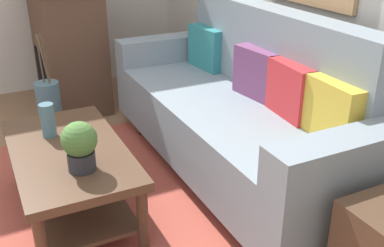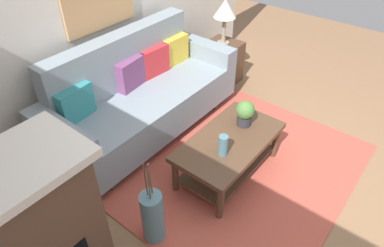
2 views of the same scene
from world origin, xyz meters
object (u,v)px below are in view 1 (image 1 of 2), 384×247
Objects in this scene: throw_pillow_teal at (207,48)px; tabletop_vase at (48,120)px; couch at (239,112)px; floor_vase at (50,114)px; throw_pillow_plum at (257,73)px; potted_plant_tabletop at (80,145)px; throw_pillow_mustard at (333,111)px; coffee_table at (70,166)px; fireplace at (68,42)px; throw_pillow_crimson at (291,90)px.

tabletop_vase is at bearing -68.52° from throw_pillow_teal.
floor_vase is at bearing -132.00° from couch.
throw_pillow_plum is 1.33m from tabletop_vase.
couch is at bearing 104.53° from potted_plant_tabletop.
potted_plant_tabletop is (0.29, -1.24, -0.11)m from throw_pillow_plum.
throw_pillow_mustard reaches higher than tabletop_vase.
potted_plant_tabletop is 1.29m from floor_vase.
floor_vase is (-0.26, -1.19, -0.43)m from throw_pillow_teal.
throw_pillow_teal is 1.49m from coffee_table.
throw_pillow_plum is (0.00, 0.13, 0.25)m from couch.
throw_pillow_plum is 1.00× the size of throw_pillow_mustard.
fireplace is 2.33× the size of floor_vase.
coffee_table is at bearing -176.09° from potted_plant_tabletop.
coffee_table is at bearing 15.98° from tabletop_vase.
couch is 6.24× the size of throw_pillow_crimson.
throw_pillow_teal is 1.05m from throw_pillow_crimson.
couch reaches higher than coffee_table.
potted_plant_tabletop reaches higher than tabletop_vase.
potted_plant_tabletop is at bearing -51.31° from throw_pillow_teal.
throw_pillow_plum is 1.59m from floor_vase.
throw_pillow_crimson is at bearing 42.28° from floor_vase.
throw_pillow_mustard is 0.31× the size of fireplace.
tabletop_vase is at bearing -170.82° from potted_plant_tabletop.
fireplace is (-1.04, -0.86, -0.09)m from throw_pillow_teal.
throw_pillow_mustard reaches higher than floor_vase.
throw_pillow_plum is at bearing 0.00° from throw_pillow_teal.
couch is 4.51× the size of floor_vase.
fireplace reaches higher than couch.
throw_pillow_crimson is at bearing 22.21° from fireplace.
tabletop_vase is at bearing -124.08° from throw_pillow_mustard.
throw_pillow_plum is 0.31× the size of fireplace.
fireplace is (-1.75, -0.73, 0.16)m from couch.
coffee_table is at bearing -60.18° from throw_pillow_teal.
throw_pillow_mustard is at bearing 55.92° from tabletop_vase.
potted_plant_tabletop is at bearing 9.18° from tabletop_vase.
couch is at bearing 22.71° from fireplace.
throw_pillow_teal is at bearing 180.00° from throw_pillow_plum.
throw_pillow_teal is at bearing 169.86° from couch.
throw_pillow_teal is 0.31× the size of fireplace.
throw_pillow_plum reaches higher than potted_plant_tabletop.
throw_pillow_crimson is at bearing 19.68° from couch.
couch is 1.94× the size of fireplace.
throw_pillow_teal reaches higher than tabletop_vase.
throw_pillow_teal reaches higher than potted_plant_tabletop.
tabletop_vase is (-0.54, -1.31, -0.15)m from throw_pillow_crimson.
throw_pillow_plum is 1.80× the size of tabletop_vase.
potted_plant_tabletop is (0.27, 0.02, 0.26)m from coffee_table.
potted_plant_tabletop is at bearing -108.54° from throw_pillow_mustard.
fireplace is at bearing -157.79° from throw_pillow_crimson.
coffee_table is (-0.33, -1.25, -0.37)m from throw_pillow_crimson.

